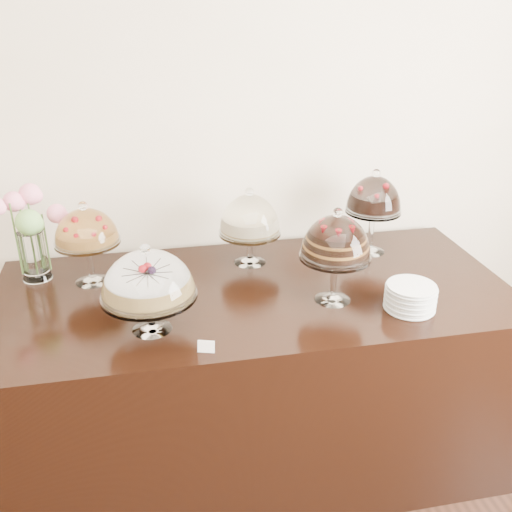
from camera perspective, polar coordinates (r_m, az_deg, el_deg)
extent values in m
cube|color=beige|center=(2.73, -9.05, 12.81)|extent=(5.00, 0.04, 3.00)
cube|color=black|center=(2.69, -0.21, -11.79)|extent=(2.20, 1.00, 0.90)
cone|color=white|center=(2.20, -10.36, -6.91)|extent=(0.15, 0.15, 0.02)
cylinder|color=white|center=(2.17, -10.50, -5.35)|extent=(0.03, 0.03, 0.11)
cylinder|color=white|center=(2.14, -10.63, -3.89)|extent=(0.35, 0.35, 0.01)
cylinder|color=tan|center=(2.12, -10.71, -3.02)|extent=(0.28, 0.28, 0.06)
sphere|color=#B40E17|center=(2.12, -8.81, -1.59)|extent=(0.02, 0.02, 0.02)
sphere|color=#B40E17|center=(2.15, -12.35, -1.53)|extent=(0.02, 0.02, 0.02)
sphere|color=#B40E17|center=(2.03, -11.23, -3.04)|extent=(0.02, 0.02, 0.02)
sphere|color=white|center=(2.05, -11.04, 0.69)|extent=(0.04, 0.04, 0.04)
cone|color=white|center=(2.39, 7.64, -4.06)|extent=(0.15, 0.15, 0.02)
cylinder|color=white|center=(2.34, 7.78, -2.01)|extent=(0.03, 0.03, 0.17)
cylinder|color=white|center=(2.30, 7.90, -0.03)|extent=(0.29, 0.29, 0.01)
cylinder|color=black|center=(2.28, 7.98, 1.25)|extent=(0.21, 0.21, 0.10)
sphere|color=#B40E17|center=(2.29, 9.25, 2.90)|extent=(0.02, 0.02, 0.02)
sphere|color=#B40E17|center=(2.31, 7.93, 3.19)|extent=(0.02, 0.02, 0.02)
sphere|color=#B40E17|center=(2.28, 6.75, 2.94)|extent=(0.02, 0.02, 0.02)
sphere|color=#B40E17|center=(2.22, 6.87, 2.38)|extent=(0.02, 0.02, 0.02)
sphere|color=#B40E17|center=(2.20, 8.23, 2.07)|extent=(0.02, 0.02, 0.02)
sphere|color=#B40E17|center=(2.24, 9.42, 2.34)|extent=(0.02, 0.02, 0.02)
sphere|color=white|center=(2.23, 8.18, 4.33)|extent=(0.04, 0.04, 0.04)
cone|color=white|center=(2.68, -0.61, -0.36)|extent=(0.15, 0.15, 0.02)
cylinder|color=white|center=(2.65, -0.62, 1.06)|extent=(0.03, 0.03, 0.12)
cylinder|color=white|center=(2.63, -0.63, 2.38)|extent=(0.29, 0.29, 0.01)
cylinder|color=#FFEEC5|center=(2.61, -0.63, 3.14)|extent=(0.23, 0.23, 0.06)
sphere|color=white|center=(2.56, -0.65, 6.44)|extent=(0.04, 0.04, 0.04)
cone|color=white|center=(2.85, 11.27, 0.72)|extent=(0.15, 0.15, 0.02)
cylinder|color=white|center=(2.81, 11.44, 2.63)|extent=(0.03, 0.03, 0.18)
cylinder|color=white|center=(2.78, 11.61, 4.46)|extent=(0.27, 0.27, 0.01)
cylinder|color=black|center=(2.76, 11.69, 5.28)|extent=(0.20, 0.20, 0.07)
sphere|color=#B40E17|center=(2.78, 12.66, 6.35)|extent=(0.02, 0.02, 0.02)
sphere|color=#B40E17|center=(2.77, 10.68, 6.41)|extent=(0.02, 0.02, 0.02)
sphere|color=#B40E17|center=(2.70, 11.96, 5.81)|extent=(0.02, 0.02, 0.02)
sphere|color=white|center=(2.72, 11.94, 8.10)|extent=(0.04, 0.04, 0.04)
cone|color=white|center=(2.61, -16.02, -2.18)|extent=(0.15, 0.15, 0.02)
cylinder|color=white|center=(2.57, -16.25, -0.37)|extent=(0.03, 0.03, 0.16)
cylinder|color=white|center=(2.54, -16.48, 1.36)|extent=(0.28, 0.28, 0.01)
cylinder|color=#C48639|center=(2.53, -16.55, 1.90)|extent=(0.24, 0.24, 0.04)
sphere|color=#B40E17|center=(2.53, -15.19, 2.82)|extent=(0.02, 0.02, 0.02)
sphere|color=#B40E17|center=(2.57, -16.22, 3.09)|extent=(0.02, 0.02, 0.02)
sphere|color=#B40E17|center=(2.56, -17.64, 2.81)|extent=(0.02, 0.02, 0.02)
sphere|color=#B40E17|center=(2.51, -18.09, 2.24)|extent=(0.02, 0.02, 0.02)
sphere|color=#B40E17|center=(2.46, -17.07, 1.94)|extent=(0.02, 0.02, 0.02)
sphere|color=#B40E17|center=(2.47, -15.59, 2.24)|extent=(0.02, 0.02, 0.02)
sphere|color=white|center=(2.48, -16.93, 4.81)|extent=(0.04, 0.04, 0.04)
cylinder|color=white|center=(2.68, -21.32, 0.05)|extent=(0.11, 0.11, 0.22)
cylinder|color=#476B2D|center=(2.64, -20.22, 1.29)|extent=(0.01, 0.01, 0.26)
sphere|color=pink|center=(2.58, -19.30, 4.03)|extent=(0.08, 0.08, 0.08)
cylinder|color=#476B2D|center=(2.67, -21.37, 2.19)|extent=(0.01, 0.01, 0.33)
sphere|color=pink|center=(2.64, -21.66, 5.77)|extent=(0.09, 0.09, 0.09)
cylinder|color=#476B2D|center=(2.66, -22.08, 1.82)|extent=(0.01, 0.01, 0.31)
sphere|color=pink|center=(2.63, -23.09, 5.03)|extent=(0.09, 0.09, 0.09)
cylinder|color=#476B2D|center=(2.62, -22.83, 1.52)|extent=(0.01, 0.01, 0.33)
cylinder|color=#476B2D|center=(2.62, -21.42, 0.85)|extent=(0.01, 0.01, 0.25)
sphere|color=#6BA14E|center=(2.54, -21.77, 3.15)|extent=(0.11, 0.11, 0.11)
cylinder|color=silver|center=(2.38, 15.05, -5.03)|extent=(0.20, 0.20, 0.01)
cylinder|color=silver|center=(2.38, 15.08, -4.80)|extent=(0.19, 0.19, 0.01)
cylinder|color=silver|center=(2.37, 15.11, -4.57)|extent=(0.20, 0.20, 0.01)
cylinder|color=silver|center=(2.37, 15.14, -4.33)|extent=(0.19, 0.19, 0.01)
cylinder|color=silver|center=(2.36, 15.17, -4.10)|extent=(0.20, 0.20, 0.01)
cylinder|color=silver|center=(2.36, 15.20, -3.87)|extent=(0.19, 0.19, 0.01)
cylinder|color=silver|center=(2.35, 15.23, -3.63)|extent=(0.20, 0.20, 0.01)
cylinder|color=silver|center=(2.35, 15.26, -3.40)|extent=(0.19, 0.19, 0.01)
cylinder|color=silver|center=(2.34, 15.29, -3.16)|extent=(0.20, 0.20, 0.01)
cylinder|color=silver|center=(2.34, 15.32, -2.92)|extent=(0.19, 0.19, 0.01)
cube|color=white|center=(2.04, -5.02, -9.01)|extent=(0.06, 0.03, 0.04)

